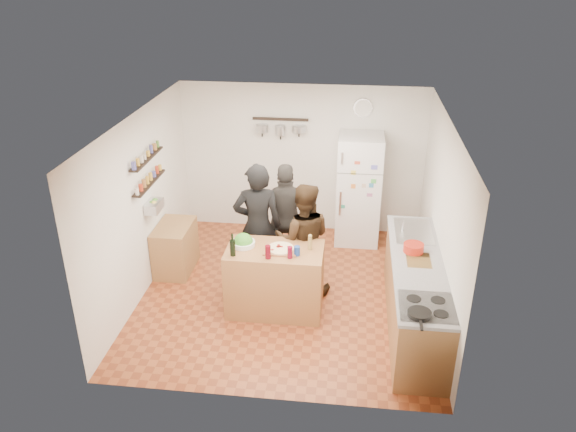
# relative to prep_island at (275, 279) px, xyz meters

# --- Properties ---
(room_shell) EXTENTS (4.20, 4.20, 4.20)m
(room_shell) POSITION_rel_prep_island_xyz_m (0.11, 0.80, 0.79)
(room_shell) COLOR brown
(room_shell) RESTS_ON ground
(prep_island) EXTENTS (1.25, 0.72, 0.91)m
(prep_island) POSITION_rel_prep_island_xyz_m (0.00, 0.00, 0.00)
(prep_island) COLOR #9B6A38
(prep_island) RESTS_ON floor
(pizza_board) EXTENTS (0.42, 0.34, 0.02)m
(pizza_board) POSITION_rel_prep_island_xyz_m (0.08, -0.02, 0.47)
(pizza_board) COLOR brown
(pizza_board) RESTS_ON prep_island
(pizza) EXTENTS (0.34, 0.34, 0.02)m
(pizza) POSITION_rel_prep_island_xyz_m (0.08, -0.02, 0.48)
(pizza) COLOR beige
(pizza) RESTS_ON pizza_board
(salad_bowl) EXTENTS (0.31, 0.31, 0.06)m
(salad_bowl) POSITION_rel_prep_island_xyz_m (-0.42, 0.05, 0.49)
(salad_bowl) COLOR silver
(salad_bowl) RESTS_ON prep_island
(wine_bottle) EXTENTS (0.07, 0.07, 0.21)m
(wine_bottle) POSITION_rel_prep_island_xyz_m (-0.50, -0.22, 0.56)
(wine_bottle) COLOR black
(wine_bottle) RESTS_ON prep_island
(wine_glass_near) EXTENTS (0.07, 0.07, 0.17)m
(wine_glass_near) POSITION_rel_prep_island_xyz_m (-0.05, -0.24, 0.54)
(wine_glass_near) COLOR #510712
(wine_glass_near) RESTS_ON prep_island
(wine_glass_far) EXTENTS (0.06, 0.06, 0.16)m
(wine_glass_far) POSITION_rel_prep_island_xyz_m (0.22, -0.20, 0.53)
(wine_glass_far) COLOR #5A071B
(wine_glass_far) RESTS_ON prep_island
(pepper_mill) EXTENTS (0.05, 0.05, 0.17)m
(pepper_mill) POSITION_rel_prep_island_xyz_m (0.45, 0.05, 0.54)
(pepper_mill) COLOR olive
(pepper_mill) RESTS_ON prep_island
(salt_canister) EXTENTS (0.08, 0.08, 0.12)m
(salt_canister) POSITION_rel_prep_island_xyz_m (0.30, -0.12, 0.52)
(salt_canister) COLOR navy
(salt_canister) RESTS_ON prep_island
(person_left) EXTENTS (0.74, 0.55, 1.84)m
(person_left) POSITION_rel_prep_island_xyz_m (-0.32, 0.61, 0.47)
(person_left) COLOR black
(person_left) RESTS_ON floor
(person_center) EXTENTS (0.83, 0.67, 1.62)m
(person_center) POSITION_rel_prep_island_xyz_m (0.32, 0.50, 0.36)
(person_center) COLOR black
(person_center) RESTS_ON floor
(person_back) EXTENTS (1.02, 0.50, 1.68)m
(person_back) POSITION_rel_prep_island_xyz_m (0.02, 1.07, 0.38)
(person_back) COLOR #2A2725
(person_back) RESTS_ON floor
(counter_run) EXTENTS (0.63, 2.63, 0.90)m
(counter_run) POSITION_rel_prep_island_xyz_m (1.81, -0.14, -0.01)
(counter_run) COLOR #9E7042
(counter_run) RESTS_ON floor
(stove_top) EXTENTS (0.60, 0.62, 0.02)m
(stove_top) POSITION_rel_prep_island_xyz_m (1.81, -1.09, 0.46)
(stove_top) COLOR white
(stove_top) RESTS_ON counter_run
(skillet) EXTENTS (0.25, 0.25, 0.05)m
(skillet) POSITION_rel_prep_island_xyz_m (1.71, -1.27, 0.49)
(skillet) COLOR black
(skillet) RESTS_ON stove_top
(sink) EXTENTS (0.50, 0.80, 0.03)m
(sink) POSITION_rel_prep_island_xyz_m (1.81, 0.71, 0.46)
(sink) COLOR silver
(sink) RESTS_ON counter_run
(cutting_board) EXTENTS (0.30, 0.40, 0.02)m
(cutting_board) POSITION_rel_prep_island_xyz_m (1.81, -0.08, 0.46)
(cutting_board) COLOR olive
(cutting_board) RESTS_ON counter_run
(red_bowl) EXTENTS (0.26, 0.26, 0.11)m
(red_bowl) POSITION_rel_prep_island_xyz_m (1.76, 0.13, 0.52)
(red_bowl) COLOR #B12314
(red_bowl) RESTS_ON counter_run
(fridge) EXTENTS (0.70, 0.68, 1.80)m
(fridge) POSITION_rel_prep_island_xyz_m (1.06, 2.16, 0.45)
(fridge) COLOR white
(fridge) RESTS_ON floor
(wall_clock) EXTENTS (0.30, 0.03, 0.30)m
(wall_clock) POSITION_rel_prep_island_xyz_m (1.06, 2.49, 1.69)
(wall_clock) COLOR silver
(wall_clock) RESTS_ON back_wall
(spice_shelf_lower) EXTENTS (0.12, 1.00, 0.02)m
(spice_shelf_lower) POSITION_rel_prep_island_xyz_m (-1.82, 0.61, 1.04)
(spice_shelf_lower) COLOR black
(spice_shelf_lower) RESTS_ON left_wall
(spice_shelf_upper) EXTENTS (0.12, 1.00, 0.02)m
(spice_shelf_upper) POSITION_rel_prep_island_xyz_m (-1.82, 0.61, 1.40)
(spice_shelf_upper) COLOR black
(spice_shelf_upper) RESTS_ON left_wall
(produce_basket) EXTENTS (0.18, 0.35, 0.14)m
(produce_basket) POSITION_rel_prep_island_xyz_m (-1.79, 0.61, 0.69)
(produce_basket) COLOR silver
(produce_basket) RESTS_ON left_wall
(side_table) EXTENTS (0.50, 0.80, 0.73)m
(side_table) POSITION_rel_prep_island_xyz_m (-1.63, 0.85, -0.09)
(side_table) COLOR olive
(side_table) RESTS_ON floor
(pot_rack) EXTENTS (0.90, 0.04, 0.04)m
(pot_rack) POSITION_rel_prep_island_xyz_m (-0.24, 2.41, 1.49)
(pot_rack) COLOR black
(pot_rack) RESTS_ON back_wall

